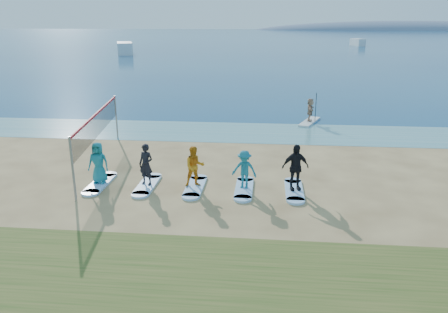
# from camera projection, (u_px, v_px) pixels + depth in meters

# --- Properties ---
(ground) EXTENTS (600.00, 600.00, 0.00)m
(ground) POSITION_uv_depth(u_px,v_px,m) (214.00, 199.00, 16.67)
(ground) COLOR tan
(ground) RESTS_ON ground
(shallow_water) EXTENTS (600.00, 600.00, 0.00)m
(shallow_water) POSITION_uv_depth(u_px,v_px,m) (234.00, 132.00, 26.63)
(shallow_water) COLOR teal
(shallow_water) RESTS_ON ground
(ocean) EXTENTS (600.00, 600.00, 0.00)m
(ocean) POSITION_uv_depth(u_px,v_px,m) (263.00, 37.00, 168.57)
(ocean) COLOR navy
(ocean) RESTS_ON ground
(island_ridge) EXTENTS (220.00, 56.00, 18.00)m
(island_ridge) POSITION_uv_depth(u_px,v_px,m) (408.00, 30.00, 292.61)
(island_ridge) COLOR slate
(island_ridge) RESTS_ON ground
(volleyball_net) EXTENTS (1.46, 8.98, 2.50)m
(volleyball_net) POSITION_uv_depth(u_px,v_px,m) (98.00, 124.00, 20.32)
(volleyball_net) COLOR gray
(volleyball_net) RESTS_ON ground
(paddleboard) EXTENTS (1.72, 3.05, 0.12)m
(paddleboard) POSITION_uv_depth(u_px,v_px,m) (309.00, 122.00, 29.06)
(paddleboard) COLOR silver
(paddleboard) RESTS_ON ground
(paddleboarder) EXTENTS (0.61, 1.44, 1.50)m
(paddleboarder) POSITION_uv_depth(u_px,v_px,m) (310.00, 110.00, 28.82)
(paddleboarder) COLOR tan
(paddleboarder) RESTS_ON paddleboard
(boat_offshore_a) EXTENTS (5.60, 9.46, 2.27)m
(boat_offshore_a) POSITION_uv_depth(u_px,v_px,m) (125.00, 54.00, 87.12)
(boat_offshore_a) COLOR silver
(boat_offshore_a) RESTS_ON ground
(boat_offshore_b) EXTENTS (3.18, 6.17, 1.82)m
(boat_offshore_b) POSITION_uv_depth(u_px,v_px,m) (357.00, 46.00, 114.25)
(boat_offshore_b) COLOR silver
(boat_offshore_b) RESTS_ON ground
(surfboard_0) EXTENTS (0.70, 2.20, 0.09)m
(surfboard_0) POSITION_uv_depth(u_px,v_px,m) (100.00, 183.00, 18.17)
(surfboard_0) COLOR #A4D2FF
(surfboard_0) RESTS_ON ground
(student_0) EXTENTS (0.85, 0.57, 1.72)m
(student_0) POSITION_uv_depth(u_px,v_px,m) (98.00, 163.00, 17.90)
(student_0) COLOR teal
(student_0) RESTS_ON surfboard_0
(surfboard_1) EXTENTS (0.70, 2.20, 0.09)m
(surfboard_1) POSITION_uv_depth(u_px,v_px,m) (147.00, 185.00, 17.98)
(surfboard_1) COLOR #A4D2FF
(surfboard_1) RESTS_ON ground
(student_1) EXTENTS (0.72, 0.58, 1.70)m
(student_1) POSITION_uv_depth(u_px,v_px,m) (146.00, 164.00, 17.71)
(student_1) COLOR black
(student_1) RESTS_ON surfboard_1
(surfboard_2) EXTENTS (0.70, 2.20, 0.09)m
(surfboard_2) POSITION_uv_depth(u_px,v_px,m) (195.00, 187.00, 17.80)
(surfboard_2) COLOR #A4D2FF
(surfboard_2) RESTS_ON ground
(student_2) EXTENTS (0.96, 0.85, 1.66)m
(student_2) POSITION_uv_depth(u_px,v_px,m) (195.00, 167.00, 17.53)
(student_2) COLOR orange
(student_2) RESTS_ON surfboard_2
(surfboard_3) EXTENTS (0.70, 2.20, 0.09)m
(surfboard_3) POSITION_uv_depth(u_px,v_px,m) (244.00, 189.00, 17.61)
(surfboard_3) COLOR #A4D2FF
(surfboard_3) RESTS_ON ground
(student_3) EXTENTS (1.10, 0.77, 1.55)m
(student_3) POSITION_uv_depth(u_px,v_px,m) (244.00, 169.00, 17.36)
(student_3) COLOR #1B6F82
(student_3) RESTS_ON surfboard_3
(surfboard_4) EXTENTS (0.70, 2.20, 0.09)m
(surfboard_4) POSITION_uv_depth(u_px,v_px,m) (294.00, 190.00, 17.42)
(surfboard_4) COLOR #A4D2FF
(surfboard_4) RESTS_ON ground
(student_4) EXTENTS (1.17, 0.74, 1.86)m
(student_4) POSITION_uv_depth(u_px,v_px,m) (295.00, 167.00, 17.13)
(student_4) COLOR black
(student_4) RESTS_ON surfboard_4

